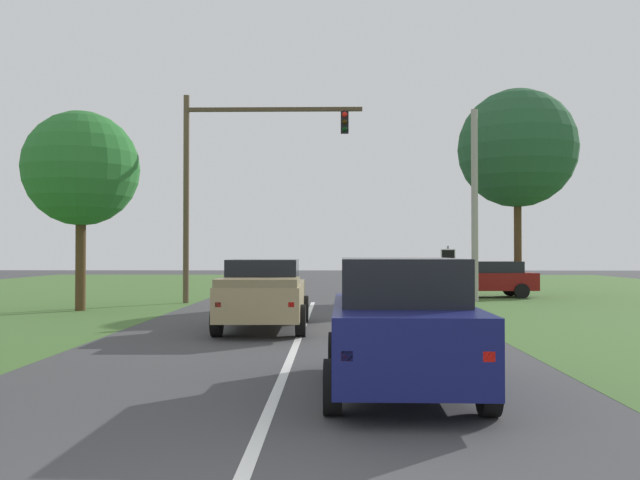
# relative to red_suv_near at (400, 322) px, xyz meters

# --- Properties ---
(ground_plane) EXTENTS (120.00, 120.00, 0.00)m
(ground_plane) POSITION_rel_red_suv_near_xyz_m (-1.86, 7.49, -1.05)
(ground_plane) COLOR #424244
(lane_centre_stripe) EXTENTS (0.16, 43.12, 0.01)m
(lane_centre_stripe) POSITION_rel_red_suv_near_xyz_m (-1.86, -3.51, -1.04)
(lane_centre_stripe) COLOR white
(lane_centre_stripe) RESTS_ON ground_plane
(red_suv_near) EXTENTS (2.29, 4.78, 2.01)m
(red_suv_near) POSITION_rel_red_suv_near_xyz_m (0.00, 0.00, 0.00)
(red_suv_near) COLOR navy
(red_suv_near) RESTS_ON ground_plane
(pickup_truck_lead) EXTENTS (2.41, 5.46, 1.90)m
(pickup_truck_lead) POSITION_rel_red_suv_near_xyz_m (-2.90, 8.07, -0.07)
(pickup_truck_lead) COLOR tan
(pickup_truck_lead) RESTS_ON ground_plane
(traffic_light) EXTENTS (7.41, 0.40, 8.61)m
(traffic_light) POSITION_rel_red_suv_near_xyz_m (-5.32, 17.53, 4.58)
(traffic_light) COLOR brown
(traffic_light) RESTS_ON ground_plane
(keep_moving_sign) EXTENTS (0.60, 0.09, 2.36)m
(keep_moving_sign) POSITION_rel_red_suv_near_xyz_m (3.67, 17.40, 0.47)
(keep_moving_sign) COLOR gray
(keep_moving_sign) RESTS_ON ground_plane
(oak_tree_right) EXTENTS (5.66, 5.66, 9.92)m
(oak_tree_right) POSITION_rel_red_suv_near_xyz_m (7.81, 22.22, 6.03)
(oak_tree_right) COLOR #4C351E
(oak_tree_right) RESTS_ON ground_plane
(crossing_suv_far) EXTENTS (4.44, 2.13, 1.67)m
(crossing_suv_far) POSITION_rel_red_suv_near_xyz_m (6.17, 21.35, -0.16)
(crossing_suv_far) COLOR maroon
(crossing_suv_far) RESTS_ON ground_plane
(utility_pole_right) EXTENTS (0.28, 0.28, 8.17)m
(utility_pole_right) POSITION_rel_red_suv_near_xyz_m (4.98, 18.45, 3.04)
(utility_pole_right) COLOR #9E998E
(utility_pole_right) RESTS_ON ground_plane
(extra_tree_1) EXTENTS (4.12, 4.12, 7.18)m
(extra_tree_1) POSITION_rel_red_suv_near_xyz_m (-10.10, 13.83, 4.05)
(extra_tree_1) COLOR #4C351E
(extra_tree_1) RESTS_ON ground_plane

